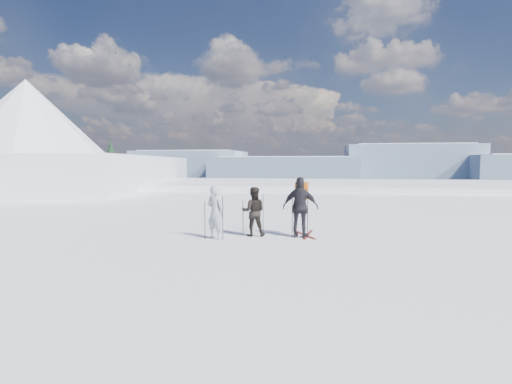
% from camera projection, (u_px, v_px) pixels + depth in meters
% --- Properties ---
extents(lake_basin, '(820.00, 820.00, 71.62)m').
position_uv_depth(lake_basin, '(319.00, 253.00, 39.14)').
color(lake_basin, white).
rests_on(lake_basin, ground).
extents(far_mountain_range, '(770.00, 110.00, 53.00)m').
position_uv_depth(far_mountain_range, '(347.00, 171.00, 452.64)').
color(far_mountain_range, slate).
rests_on(far_mountain_range, ground).
extents(near_ridge, '(31.37, 35.68, 25.62)m').
position_uv_depth(near_ridge, '(67.00, 218.00, 42.51)').
color(near_ridge, white).
rests_on(near_ridge, ground).
extents(skier_grey, '(0.72, 0.62, 1.68)m').
position_uv_depth(skier_grey, '(215.00, 212.00, 12.46)').
color(skier_grey, '#9398A1').
rests_on(skier_grey, ground).
extents(skier_dark, '(0.85, 0.70, 1.60)m').
position_uv_depth(skier_dark, '(253.00, 211.00, 12.95)').
color(skier_dark, black).
rests_on(skier_dark, ground).
extents(skier_pack, '(1.17, 0.57, 1.93)m').
position_uv_depth(skier_pack, '(300.00, 207.00, 12.68)').
color(skier_pack, black).
rests_on(skier_pack, ground).
extents(backpack, '(0.43, 0.27, 0.54)m').
position_uv_depth(backpack, '(302.00, 168.00, 12.83)').
color(backpack, orange).
rests_on(backpack, skier_pack).
extents(ski_poles, '(3.17, 0.79, 1.37)m').
position_uv_depth(ski_poles, '(257.00, 218.00, 12.64)').
color(ski_poles, black).
rests_on(ski_poles, ground).
extents(skis_loose, '(0.84, 1.70, 0.03)m').
position_uv_depth(skis_loose, '(306.00, 234.00, 13.17)').
color(skis_loose, black).
rests_on(skis_loose, ground).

